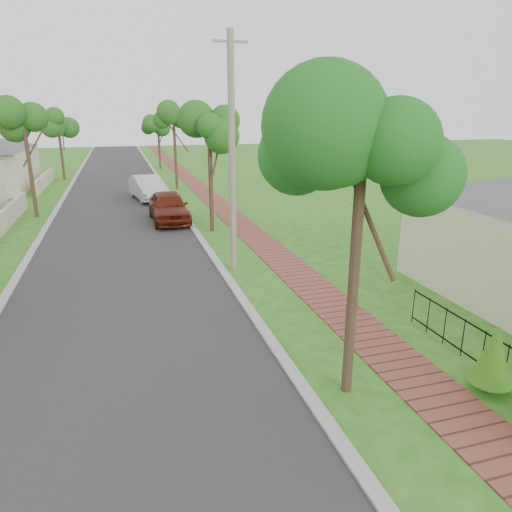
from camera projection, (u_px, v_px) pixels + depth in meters
name	position (u px, v px, depth m)	size (l,w,h in m)	color
ground	(307.00, 451.00, 8.06)	(160.00, 160.00, 0.00)	#236A19
road	(119.00, 219.00, 25.52)	(7.00, 120.00, 0.02)	#28282B
kerb_right	(184.00, 215.00, 26.52)	(0.30, 120.00, 0.10)	#9E9E99
kerb_left	(49.00, 224.00, 24.53)	(0.30, 120.00, 0.10)	#9E9E99
sidewalk	(228.00, 213.00, 27.22)	(1.50, 120.00, 0.03)	brown
street_trees	(114.00, 131.00, 30.45)	(10.70, 37.65, 5.89)	#382619
parked_car_red	(169.00, 207.00, 24.80)	(1.92, 4.78, 1.63)	#5A1A0D
parked_car_white	(148.00, 188.00, 31.08)	(1.69, 4.85, 1.60)	silver
near_tree	(361.00, 169.00, 8.43)	(2.30, 2.30, 5.91)	#382619
utility_pole	(232.00, 156.00, 16.23)	(1.20, 0.24, 8.37)	gray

